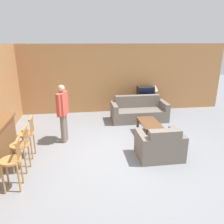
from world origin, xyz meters
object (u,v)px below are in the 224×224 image
bar_chair_mid (20,148)px  bar_chair_far (27,136)px  armchair_near (160,146)px  tv (145,92)px  bar_chair_near (12,164)px  couch_far (139,112)px  coffee_table (150,124)px  person_by_window (63,111)px  tv_unit (145,105)px  table_lamp (155,89)px

bar_chair_mid → bar_chair_far: bearing=90.0°
armchair_near → tv: (0.64, 3.47, 0.50)m
bar_chair_near → armchair_near: (3.14, 0.72, -0.23)m
armchair_near → couch_far: bearing=86.1°
coffee_table → tv: bearing=77.3°
bar_chair_far → person_by_window: person_by_window is taller
person_by_window → armchair_near: bearing=-28.4°
tv_unit → table_lamp: bearing=0.0°
bar_chair_mid → tv_unit: bearing=43.4°
couch_far → armchair_near: 2.65m
tv_unit → person_by_window: (-2.96, -2.21, 0.62)m
tv → person_by_window: bearing=-143.2°
bar_chair_far → tv_unit: bar_chair_far is taller
bar_chair_mid → person_by_window: (0.82, 1.36, 0.36)m
couch_far → armchair_near: couch_far is taller
couch_far → tv: (0.46, 0.83, 0.50)m
table_lamp → armchair_near: bearing=-106.4°
couch_far → tv_unit: couch_far is taller
tv → bar_chair_mid: bearing=-136.6°
bar_chair_near → tv_unit: size_ratio=0.98×
bar_chair_near → bar_chair_far: same height
coffee_table → bar_chair_far: bearing=-166.5°
bar_chair_far → person_by_window: size_ratio=0.63×
bar_chair_mid → bar_chair_far: size_ratio=1.00×
person_by_window → table_lamp: bearing=33.5°
tv → table_lamp: bearing=0.4°
bar_chair_mid → tv: 5.20m
tv_unit → tv: size_ratio=1.71×
bar_chair_far → coffee_table: (3.28, 0.79, -0.17)m
bar_chair_near → bar_chair_mid: bearing=90.0°
bar_chair_mid → table_lamp: table_lamp is taller
tv → table_lamp: table_lamp is taller
couch_far → table_lamp: (0.84, 0.83, 0.63)m
coffee_table → tv_unit: size_ratio=1.01×
bar_chair_near → person_by_window: person_by_window is taller
bar_chair_near → armchair_near: size_ratio=0.96×
bar_chair_far → table_lamp: bearing=35.6°
tv_unit → bar_chair_mid: bearing=-136.6°
couch_far → table_lamp: bearing=44.5°
bar_chair_far → table_lamp: size_ratio=2.00×
couch_far → bar_chair_mid: bearing=-140.4°
armchair_near → person_by_window: 2.71m
bar_chair_far → armchair_near: 3.18m
bar_chair_mid → person_by_window: size_ratio=0.63×
bar_chair_mid → person_by_window: bearing=59.1°
table_lamp → person_by_window: bearing=-146.5°
bar_chair_near → table_lamp: 5.92m
bar_chair_far → tv_unit: size_ratio=0.98×
bar_chair_near → tv: tv is taller
tv_unit → table_lamp: (0.39, 0.00, 0.65)m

